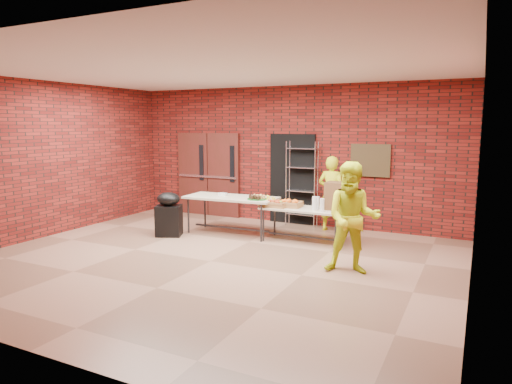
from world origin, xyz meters
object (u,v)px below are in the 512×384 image
at_px(covered_grill, 169,214).
at_px(volunteer_man, 353,218).
at_px(wire_rack, 302,184).
at_px(table_left, 231,200).
at_px(volunteer_woman, 331,194).
at_px(table_right, 303,211).
at_px(coffee_dispenser, 337,196).

height_order(covered_grill, volunteer_man, volunteer_man).
height_order(wire_rack, table_left, wire_rack).
bearing_deg(wire_rack, volunteer_woman, -14.19).
xyz_separation_m(covered_grill, volunteer_woman, (2.91, 1.93, 0.36)).
bearing_deg(covered_grill, volunteer_man, -33.18).
relative_size(table_right, volunteer_man, 0.95).
bearing_deg(volunteer_man, covered_grill, 158.20).
relative_size(covered_grill, volunteer_woman, 0.56).
distance_m(table_right, volunteer_man, 1.99).
xyz_separation_m(wire_rack, table_left, (-1.05, -1.44, -0.23)).
distance_m(table_left, volunteer_man, 3.29).
bearing_deg(covered_grill, table_right, -7.98).
bearing_deg(wire_rack, table_right, -66.18).
bearing_deg(volunteer_man, volunteer_woman, 101.49).
distance_m(coffee_dispenser, volunteer_man, 1.76).
height_order(wire_rack, coffee_dispenser, wire_rack).
distance_m(table_left, table_right, 1.62).
xyz_separation_m(volunteer_woman, volunteer_man, (1.14, -2.63, 0.05)).
bearing_deg(wire_rack, table_left, -124.38).
height_order(wire_rack, volunteer_woman, wire_rack).
bearing_deg(coffee_dispenser, volunteer_man, -65.56).
height_order(table_right, volunteer_man, volunteer_man).
bearing_deg(volunteer_woman, coffee_dispenser, 116.31).
height_order(table_right, volunteer_woman, volunteer_woman).
height_order(table_left, table_right, table_left).
bearing_deg(coffee_dispenser, covered_grill, -164.79).
distance_m(covered_grill, volunteer_man, 4.13).
relative_size(table_left, coffee_dispenser, 3.75).
distance_m(covered_grill, volunteer_woman, 3.51).
height_order(table_left, volunteer_man, volunteer_man).
bearing_deg(table_right, volunteer_woman, 80.20).
bearing_deg(volunteer_woman, volunteer_man, 117.79).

